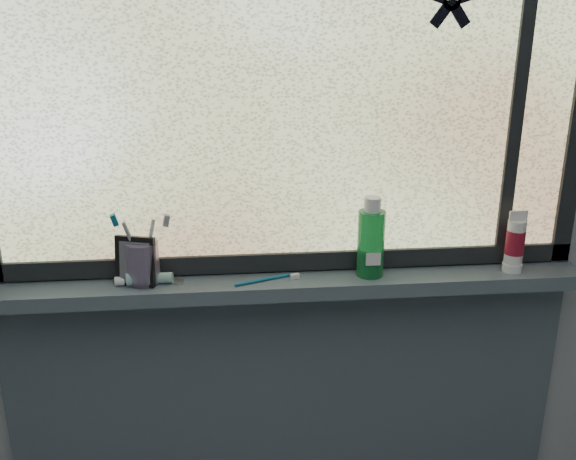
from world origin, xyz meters
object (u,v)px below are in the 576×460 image
(vanity_mirror, at_px, (135,261))
(mouthwash_bottle, at_px, (371,237))
(toothbrush_cup, at_px, (143,263))
(cream_tube, at_px, (515,239))

(vanity_mirror, distance_m, mouthwash_bottle, 0.62)
(vanity_mirror, height_order, toothbrush_cup, vanity_mirror)
(toothbrush_cup, relative_size, mouthwash_bottle, 0.63)
(toothbrush_cup, distance_m, cream_tube, 1.00)
(toothbrush_cup, relative_size, cream_tube, 0.92)
(vanity_mirror, height_order, mouthwash_bottle, mouthwash_bottle)
(vanity_mirror, relative_size, cream_tube, 1.07)
(toothbrush_cup, xyz_separation_m, mouthwash_bottle, (0.60, -0.01, 0.05))
(vanity_mirror, xyz_separation_m, mouthwash_bottle, (0.62, 0.00, 0.04))
(cream_tube, bearing_deg, vanity_mirror, 179.66)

